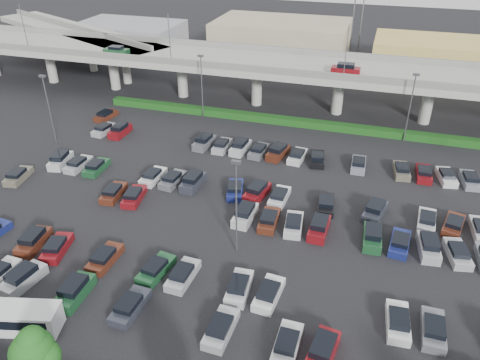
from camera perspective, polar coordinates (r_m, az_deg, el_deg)
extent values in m
plane|color=black|center=(54.16, 2.14, -3.51)|extent=(280.00, 280.00, 0.00)
cube|color=#9B9A92|center=(79.78, 8.52, 13.28)|extent=(150.00, 13.00, 1.10)
cube|color=slate|center=(73.56, 7.73, 12.75)|extent=(150.00, 0.50, 1.00)
cube|color=slate|center=(85.45, 9.31, 15.09)|extent=(150.00, 0.50, 1.00)
cylinder|color=#9B9A92|center=(101.60, -22.07, 12.83)|extent=(1.80, 1.80, 6.70)
cube|color=slate|center=(100.82, -22.41, 14.53)|extent=(2.60, 9.75, 0.50)
cylinder|color=#9B9A92|center=(93.65, -15.12, 12.63)|extent=(1.80, 1.80, 6.70)
cube|color=slate|center=(92.80, -15.39, 14.48)|extent=(2.60, 9.75, 0.50)
cylinder|color=#9B9A92|center=(87.24, -7.05, 12.17)|extent=(1.80, 1.80, 6.70)
cube|color=slate|center=(86.33, -7.19, 14.16)|extent=(2.60, 9.75, 0.50)
cylinder|color=#9B9A92|center=(82.73, 2.05, 11.37)|extent=(1.80, 1.80, 6.70)
cube|color=slate|center=(81.77, 2.09, 13.45)|extent=(2.60, 9.75, 0.50)
cylinder|color=#9B9A92|center=(80.43, 11.86, 10.18)|extent=(1.80, 1.80, 6.70)
cube|color=slate|center=(79.44, 12.10, 12.31)|extent=(2.60, 9.75, 0.50)
cylinder|color=#9B9A92|center=(80.53, 21.86, 8.66)|extent=(1.80, 1.80, 6.70)
cube|color=slate|center=(79.54, 22.29, 10.76)|extent=(2.60, 9.75, 0.50)
cube|color=#1A4B28|center=(88.37, -14.84, 14.94)|extent=(4.40, 1.82, 0.82)
cube|color=black|center=(88.21, -14.89, 15.34)|extent=(2.30, 1.60, 0.50)
cube|color=maroon|center=(75.97, 12.75, 12.87)|extent=(4.40, 1.82, 1.05)
cube|color=black|center=(75.74, 12.82, 13.46)|extent=(2.60, 1.60, 0.65)
cylinder|color=#515156|center=(94.52, -24.83, 16.46)|extent=(0.14, 0.14, 8.00)
cylinder|color=#515156|center=(79.24, -8.57, 16.58)|extent=(0.14, 0.14, 8.00)
cylinder|color=#515156|center=(72.05, 12.79, 14.83)|extent=(0.14, 0.14, 8.00)
cube|color=#9B9A92|center=(109.72, -19.39, 16.61)|extent=(50.93, 30.13, 1.10)
cube|color=slate|center=(109.51, -19.49, 17.14)|extent=(47.34, 22.43, 1.00)
cylinder|color=#9B9A92|center=(127.15, -23.59, 15.71)|extent=(1.60, 1.60, 6.70)
cylinder|color=#9B9A92|center=(116.61, -20.86, 15.10)|extent=(1.60, 1.60, 6.70)
cylinder|color=#9B9A92|center=(106.38, -17.62, 14.32)|extent=(1.60, 1.60, 6.70)
cylinder|color=#9B9A92|center=(96.55, -13.74, 13.32)|extent=(1.60, 1.60, 6.70)
cube|color=#143F12|center=(75.53, 7.22, 6.98)|extent=(66.00, 1.60, 1.10)
sphere|color=#144512|center=(37.61, -23.94, -18.42)|extent=(3.04, 3.04, 3.04)
sphere|color=#144512|center=(37.67, -22.79, -19.23)|extent=(2.39, 2.39, 2.39)
sphere|color=#144512|center=(38.13, -24.64, -18.52)|extent=(2.39, 2.39, 2.39)
sphere|color=#144512|center=(37.03, -24.06, -17.41)|extent=(2.06, 2.06, 2.06)
cube|color=silver|center=(43.78, -25.46, -15.09)|extent=(7.19, 3.90, 2.00)
cube|color=black|center=(43.46, -25.60, -14.64)|extent=(6.29, 3.72, 0.90)
cube|color=silver|center=(43.05, -25.79, -14.03)|extent=(7.31, 4.02, 0.24)
cube|color=#A8A8AC|center=(48.19, -24.92, -10.98)|extent=(2.46, 4.62, 1.05)
cube|color=black|center=(47.70, -25.14, -10.23)|extent=(1.97, 2.81, 0.65)
cube|color=#1A4B28|center=(45.14, -19.49, -12.80)|extent=(1.97, 4.46, 1.05)
cube|color=black|center=(44.61, -19.67, -12.02)|extent=(1.69, 2.65, 0.65)
cube|color=#2C2F39|center=(42.66, -13.22, -14.83)|extent=(1.99, 4.47, 0.82)
cube|color=black|center=(42.11, -13.46, -14.40)|extent=(1.69, 2.36, 0.50)
cube|color=#A8A8AC|center=(39.96, -2.34, -17.70)|extent=(1.97, 4.46, 0.82)
cube|color=black|center=(39.37, -2.46, -17.29)|extent=(1.68, 2.35, 0.50)
cube|color=silver|center=(39.03, 5.77, -19.41)|extent=(1.87, 4.42, 0.82)
cube|color=black|center=(38.43, 5.75, -19.02)|extent=(1.63, 2.32, 0.50)
cube|color=maroon|center=(38.77, 10.01, -20.03)|extent=(2.42, 4.61, 1.05)
cube|color=black|center=(38.14, 10.12, -19.24)|extent=(1.95, 2.80, 0.65)
cube|color=#532416|center=(52.57, -23.83, -6.96)|extent=(2.35, 4.59, 1.05)
cube|color=black|center=(52.12, -24.01, -6.23)|extent=(1.91, 2.78, 0.65)
cube|color=maroon|center=(51.04, -21.40, -7.74)|extent=(2.72, 4.69, 0.82)
cube|color=black|center=(50.56, -21.66, -7.30)|extent=(2.06, 2.59, 0.50)
cube|color=#532416|center=(48.17, -16.12, -9.19)|extent=(1.85, 4.41, 0.82)
cube|color=black|center=(47.66, -16.35, -8.75)|extent=(1.62, 2.31, 0.50)
cube|color=#1A4B28|center=(45.78, -10.18, -10.72)|extent=(2.39, 4.60, 0.82)
cube|color=black|center=(45.25, -10.36, -10.27)|extent=(1.90, 2.49, 0.50)
cube|color=#A8A8AC|center=(44.79, -6.97, -11.50)|extent=(2.01, 4.47, 0.82)
cube|color=black|center=(44.24, -7.12, -11.05)|extent=(1.70, 2.37, 0.50)
cube|color=silver|center=(43.27, -0.10, -13.02)|extent=(2.11, 4.51, 0.82)
cube|color=black|center=(42.71, -0.18, -12.58)|extent=(1.75, 2.40, 0.50)
cube|color=white|center=(42.76, 3.53, -13.74)|extent=(2.16, 4.53, 0.82)
cube|color=black|center=(42.19, 3.49, -13.30)|extent=(1.78, 2.42, 0.50)
cube|color=white|center=(42.46, 18.68, -16.13)|extent=(2.12, 4.51, 0.82)
cube|color=black|center=(41.88, 18.82, -15.72)|extent=(1.75, 2.40, 0.50)
cube|color=slate|center=(42.83, 22.47, -16.56)|extent=(1.83, 4.40, 0.82)
cube|color=black|center=(42.26, 22.65, -16.16)|extent=(1.61, 2.30, 0.50)
cube|color=#65604F|center=(66.07, -25.39, 0.40)|extent=(2.52, 4.64, 0.82)
cube|color=black|center=(65.67, -25.62, 0.79)|extent=(1.96, 2.53, 0.50)
cube|color=#532416|center=(58.21, -15.14, -1.57)|extent=(2.26, 4.56, 0.82)
cube|color=black|center=(57.75, -15.32, -1.13)|extent=(1.83, 2.45, 0.50)
cube|color=maroon|center=(56.91, -12.77, -2.01)|extent=(2.48, 4.63, 0.82)
cube|color=black|center=(56.44, -12.94, -1.57)|extent=(1.94, 2.52, 0.50)
cube|color=silver|center=(52.04, 0.62, -4.35)|extent=(2.01, 4.48, 1.05)
cube|color=black|center=(51.58, 0.62, -3.60)|extent=(1.72, 2.67, 0.65)
cube|color=#532416|center=(51.53, 3.56, -4.96)|extent=(2.05, 4.49, 0.82)
cube|color=black|center=(51.01, 3.53, -4.51)|extent=(1.72, 2.38, 0.50)
cube|color=silver|center=(51.10, 6.56, -5.47)|extent=(2.30, 4.58, 0.82)
cube|color=black|center=(50.58, 6.56, -5.01)|extent=(1.85, 2.47, 0.50)
cube|color=maroon|center=(50.75, 9.62, -5.86)|extent=(1.96, 4.46, 1.05)
cube|color=black|center=(50.28, 9.70, -5.10)|extent=(1.69, 2.65, 0.65)
cube|color=#1A4B28|center=(50.63, 15.81, -6.81)|extent=(2.03, 4.48, 1.05)
cube|color=black|center=(50.15, 15.94, -6.06)|extent=(1.73, 2.68, 0.65)
cube|color=navy|center=(50.85, 18.88, -7.35)|extent=(2.25, 4.56, 0.82)
cube|color=black|center=(50.33, 18.99, -6.92)|extent=(1.82, 2.45, 0.50)
cube|color=#A8A8AC|center=(51.10, 21.97, -7.67)|extent=(2.30, 4.58, 1.05)
cube|color=black|center=(50.63, 22.15, -6.93)|extent=(1.88, 2.76, 0.65)
cube|color=#A8A8AC|center=(51.61, 24.98, -8.16)|extent=(2.65, 4.67, 0.82)
cube|color=black|center=(51.10, 25.15, -7.74)|extent=(2.03, 2.57, 0.50)
cube|color=silver|center=(67.60, -21.02, 2.16)|extent=(2.59, 4.66, 1.05)
cube|color=black|center=(67.24, -21.14, 2.78)|extent=(2.05, 2.85, 0.65)
cube|color=#A8A8AC|center=(66.07, -19.09, 1.77)|extent=(1.90, 4.43, 0.82)
cube|color=black|center=(65.65, -19.28, 2.17)|extent=(1.64, 2.33, 0.50)
cube|color=#1A4B28|center=(64.58, -17.09, 1.45)|extent=(2.04, 4.49, 0.82)
cube|color=black|center=(64.15, -17.27, 1.86)|extent=(1.71, 2.38, 0.50)
cube|color=white|center=(60.62, -10.54, 0.38)|extent=(2.03, 4.48, 0.82)
cube|color=black|center=(60.16, -10.68, 0.81)|extent=(1.71, 2.37, 0.50)
cube|color=slate|center=(59.49, -8.18, -0.01)|extent=(2.22, 4.55, 0.82)
cube|color=black|center=(59.03, -8.30, 0.43)|extent=(1.81, 2.44, 0.50)
cube|color=#2C2F39|center=(58.42, -5.73, -0.31)|extent=(2.08, 4.50, 1.05)
cube|color=black|center=(58.01, -5.78, 0.39)|extent=(1.75, 2.69, 0.65)
cube|color=navy|center=(56.79, -0.59, -1.25)|extent=(2.85, 4.71, 0.82)
cube|color=black|center=(56.31, -0.65, -0.80)|extent=(2.12, 2.62, 0.50)
cube|color=maroon|center=(56.07, 2.09, -1.58)|extent=(2.60, 4.66, 1.05)
cube|color=black|center=(55.65, 2.10, -0.86)|extent=(2.05, 2.85, 0.65)
cube|color=white|center=(55.60, 4.82, -2.12)|extent=(1.98, 4.46, 0.82)
cube|color=black|center=(55.10, 4.80, -1.67)|extent=(1.68, 2.36, 0.50)
cube|color=black|center=(54.94, 10.42, -3.00)|extent=(2.31, 4.58, 0.82)
cube|color=black|center=(54.44, 10.45, -2.56)|extent=(1.86, 2.47, 0.50)
cube|color=#2C2F39|center=(54.76, 16.12, -3.77)|extent=(2.80, 4.70, 1.05)
cube|color=black|center=(54.32, 16.24, -3.05)|extent=(2.17, 2.90, 0.65)
cube|color=silver|center=(55.26, 21.77, -4.69)|extent=(2.12, 4.52, 0.82)
cube|color=black|center=(54.76, 21.90, -4.26)|extent=(1.76, 2.41, 0.50)
cube|color=#532416|center=(55.68, 24.56, -5.08)|extent=(2.82, 4.71, 0.82)
cube|color=black|center=(55.18, 24.72, -4.65)|extent=(2.11, 2.62, 0.50)
cube|color=#A8A8AC|center=(75.57, -16.19, 5.88)|extent=(2.21, 4.54, 0.82)
cube|color=black|center=(75.18, -16.34, 6.25)|extent=(1.80, 2.43, 0.50)
cube|color=maroon|center=(74.12, -14.40, 5.75)|extent=(1.86, 4.42, 1.05)
cube|color=black|center=(73.80, -14.48, 6.33)|extent=(1.62, 2.61, 0.65)
cube|color=slate|center=(68.32, -4.38, 4.52)|extent=(2.25, 4.56, 1.05)
cube|color=black|center=(67.97, -4.41, 5.14)|extent=(1.85, 2.75, 0.65)
cube|color=#A8A8AC|center=(67.49, -2.20, 4.14)|extent=(1.83, 4.41, 0.82)
cube|color=black|center=(67.04, -2.26, 4.55)|extent=(1.61, 2.31, 0.50)
cube|color=silver|center=(66.66, 0.04, 3.92)|extent=(2.17, 4.53, 1.05)
cube|color=black|center=(66.30, 0.04, 4.56)|extent=(1.81, 2.72, 0.65)
cube|color=slate|center=(66.03, 2.33, 3.52)|extent=(2.23, 4.55, 0.82)
cube|color=black|center=(65.58, 2.29, 3.93)|extent=(1.81, 2.44, 0.50)
cube|color=#532416|center=(65.42, 4.66, 3.28)|extent=(2.69, 4.68, 1.05)
cube|color=black|center=(65.05, 4.69, 3.92)|extent=(2.10, 2.87, 0.65)
cube|color=white|center=(65.01, 7.01, 2.85)|extent=(2.20, 4.54, 0.82)
cube|color=black|center=(64.55, 7.01, 3.27)|extent=(1.80, 2.43, 0.50)
cube|color=black|center=(64.67, 9.40, 2.50)|extent=(2.47, 4.63, 0.82)
cube|color=black|center=(64.21, 9.42, 2.92)|extent=(1.93, 2.52, 0.50)
cube|color=gray|center=(64.34, 14.23, 1.78)|extent=(1.96, 4.46, 0.82)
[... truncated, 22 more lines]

